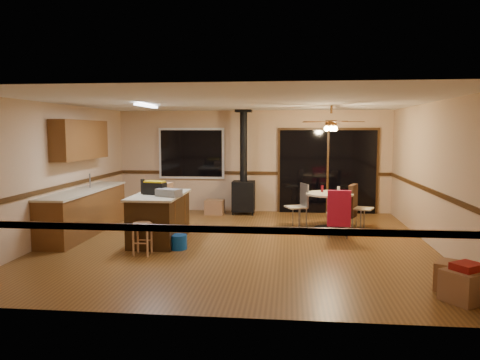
# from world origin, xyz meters

# --- Properties ---
(floor) EXTENTS (7.00, 7.00, 0.00)m
(floor) POSITION_xyz_m (0.00, 0.00, 0.00)
(floor) COLOR brown
(floor) RESTS_ON ground
(ceiling) EXTENTS (7.00, 7.00, 0.00)m
(ceiling) POSITION_xyz_m (0.00, 0.00, 2.60)
(ceiling) COLOR silver
(ceiling) RESTS_ON ground
(wall_back) EXTENTS (7.00, 0.00, 7.00)m
(wall_back) POSITION_xyz_m (0.00, 3.50, 1.30)
(wall_back) COLOR tan
(wall_back) RESTS_ON ground
(wall_front) EXTENTS (7.00, 0.00, 7.00)m
(wall_front) POSITION_xyz_m (0.00, -3.50, 1.30)
(wall_front) COLOR tan
(wall_front) RESTS_ON ground
(wall_left) EXTENTS (0.00, 7.00, 7.00)m
(wall_left) POSITION_xyz_m (-3.50, 0.00, 1.30)
(wall_left) COLOR tan
(wall_left) RESTS_ON ground
(wall_right) EXTENTS (0.00, 7.00, 7.00)m
(wall_right) POSITION_xyz_m (3.50, 0.00, 1.30)
(wall_right) COLOR tan
(wall_right) RESTS_ON ground
(chair_rail) EXTENTS (7.00, 7.00, 0.08)m
(chair_rail) POSITION_xyz_m (0.00, 0.00, 1.00)
(chair_rail) COLOR #3B240E
(chair_rail) RESTS_ON ground
(window) EXTENTS (1.72, 0.10, 1.32)m
(window) POSITION_xyz_m (-1.60, 3.45, 1.50)
(window) COLOR black
(window) RESTS_ON ground
(sliding_door) EXTENTS (2.52, 0.10, 2.10)m
(sliding_door) POSITION_xyz_m (1.90, 3.45, 1.05)
(sliding_door) COLOR black
(sliding_door) RESTS_ON ground
(lower_cabinets) EXTENTS (0.60, 3.00, 0.86)m
(lower_cabinets) POSITION_xyz_m (-3.20, 0.50, 0.43)
(lower_cabinets) COLOR brown
(lower_cabinets) RESTS_ON ground
(countertop) EXTENTS (0.64, 3.04, 0.04)m
(countertop) POSITION_xyz_m (-3.20, 0.50, 0.88)
(countertop) COLOR beige
(countertop) RESTS_ON lower_cabinets
(upper_cabinets) EXTENTS (0.35, 2.00, 0.80)m
(upper_cabinets) POSITION_xyz_m (-3.33, 0.70, 1.90)
(upper_cabinets) COLOR brown
(upper_cabinets) RESTS_ON ground
(kitchen_island) EXTENTS (0.88, 1.68, 0.90)m
(kitchen_island) POSITION_xyz_m (-1.50, 0.00, 0.45)
(kitchen_island) COLOR #321F0C
(kitchen_island) RESTS_ON ground
(wood_stove) EXTENTS (0.55, 0.50, 2.52)m
(wood_stove) POSITION_xyz_m (-0.20, 3.05, 0.73)
(wood_stove) COLOR black
(wood_stove) RESTS_ON ground
(ceiling_fan) EXTENTS (0.24, 0.24, 0.55)m
(ceiling_fan) POSITION_xyz_m (1.79, 1.41, 2.21)
(ceiling_fan) COLOR brown
(ceiling_fan) RESTS_ON ceiling
(fluorescent_strip) EXTENTS (0.10, 1.20, 0.04)m
(fluorescent_strip) POSITION_xyz_m (-1.80, 0.30, 2.56)
(fluorescent_strip) COLOR white
(fluorescent_strip) RESTS_ON ceiling
(toolbox_grey) EXTENTS (0.51, 0.40, 0.14)m
(toolbox_grey) POSITION_xyz_m (-1.23, -0.30, 0.97)
(toolbox_grey) COLOR slate
(toolbox_grey) RESTS_ON kitchen_island
(toolbox_black) EXTENTS (0.44, 0.30, 0.22)m
(toolbox_black) POSITION_xyz_m (-1.56, -0.06, 1.01)
(toolbox_black) COLOR black
(toolbox_black) RESTS_ON kitchen_island
(toolbox_yellow_lid) EXTENTS (0.40, 0.27, 0.03)m
(toolbox_yellow_lid) POSITION_xyz_m (-1.56, -0.06, 1.14)
(toolbox_yellow_lid) COLOR gold
(toolbox_yellow_lid) RESTS_ON toolbox_black
(box_on_island) EXTENTS (0.27, 0.32, 0.19)m
(box_on_island) POSITION_xyz_m (-1.43, 0.19, 0.99)
(box_on_island) COLOR #895E3D
(box_on_island) RESTS_ON kitchen_island
(bottle_dark) EXTENTS (0.10, 0.10, 0.28)m
(bottle_dark) POSITION_xyz_m (-1.82, 0.02, 1.04)
(bottle_dark) COLOR black
(bottle_dark) RESTS_ON kitchen_island
(bottle_pink) EXTENTS (0.07, 0.07, 0.20)m
(bottle_pink) POSITION_xyz_m (-1.43, 0.15, 1.00)
(bottle_pink) COLOR #D84C8C
(bottle_pink) RESTS_ON kitchen_island
(bottle_white) EXTENTS (0.06, 0.06, 0.17)m
(bottle_white) POSITION_xyz_m (-1.45, 0.31, 0.98)
(bottle_white) COLOR white
(bottle_white) RESTS_ON kitchen_island
(bar_stool) EXTENTS (0.39, 0.39, 0.55)m
(bar_stool) POSITION_xyz_m (-1.52, -0.99, 0.28)
(bar_stool) COLOR tan
(bar_stool) RESTS_ON floor
(blue_bucket) EXTENTS (0.34, 0.34, 0.26)m
(blue_bucket) POSITION_xyz_m (-1.01, -0.57, 0.13)
(blue_bucket) COLOR #0C49B1
(blue_bucket) RESTS_ON floor
(dining_table) EXTENTS (1.00, 1.00, 0.78)m
(dining_table) POSITION_xyz_m (1.79, 1.41, 0.54)
(dining_table) COLOR black
(dining_table) RESTS_ON ground
(glass_red) EXTENTS (0.07, 0.07, 0.15)m
(glass_red) POSITION_xyz_m (1.64, 1.51, 0.85)
(glass_red) COLOR #590C14
(glass_red) RESTS_ON dining_table
(glass_cream) EXTENTS (0.07, 0.07, 0.15)m
(glass_cream) POSITION_xyz_m (1.97, 1.36, 0.85)
(glass_cream) COLOR beige
(glass_cream) RESTS_ON dining_table
(chair_left) EXTENTS (0.53, 0.52, 0.51)m
(chair_left) POSITION_xyz_m (1.18, 1.55, 0.59)
(chair_left) COLOR #BAAE8A
(chair_left) RESTS_ON ground
(chair_near) EXTENTS (0.44, 0.47, 0.70)m
(chair_near) POSITION_xyz_m (1.89, 0.53, 0.60)
(chair_near) COLOR #BAAE8A
(chair_near) RESTS_ON ground
(chair_right) EXTENTS (0.58, 0.56, 0.70)m
(chair_right) POSITION_xyz_m (2.32, 1.52, 0.60)
(chair_right) COLOR #BAAE8A
(chair_right) RESTS_ON ground
(box_under_window) EXTENTS (0.47, 0.38, 0.37)m
(box_under_window) POSITION_xyz_m (-0.92, 2.94, 0.18)
(box_under_window) COLOR #895E3D
(box_under_window) RESTS_ON floor
(box_corner_a) EXTENTS (0.67, 0.65, 0.39)m
(box_corner_a) POSITION_xyz_m (3.10, -2.69, 0.19)
(box_corner_a) COLOR #895E3D
(box_corner_a) RESTS_ON floor
(box_corner_b) EXTENTS (0.60, 0.58, 0.37)m
(box_corner_b) POSITION_xyz_m (3.10, -2.33, 0.19)
(box_corner_b) COLOR #895E3D
(box_corner_b) RESTS_ON floor
(box_small_red) EXTENTS (0.43, 0.42, 0.09)m
(box_small_red) POSITION_xyz_m (3.10, -2.69, 0.43)
(box_small_red) COLOR maroon
(box_small_red) RESTS_ON box_corner_a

